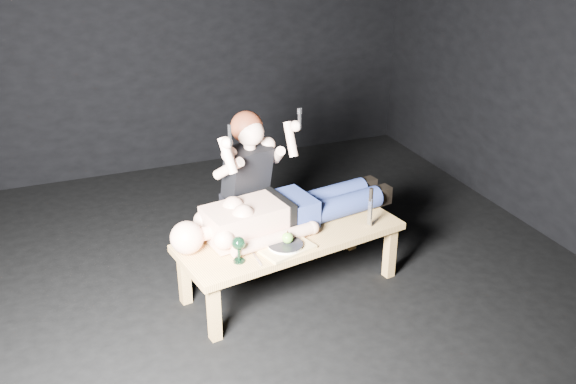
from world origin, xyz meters
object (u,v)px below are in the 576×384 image
Objects in this scene: lying_man at (287,207)px; serving_tray at (285,248)px; kneeling_woman at (242,187)px; table at (291,261)px; goblet at (239,250)px; carving_knife at (370,208)px.

lying_man is 4.91× the size of serving_tray.
table is at bearing -82.05° from kneeling_woman.
table is 8.78× the size of goblet.
table is 4.57× the size of serving_tray.
kneeling_woman is 0.69m from serving_tray.
kneeling_woman is 0.96m from carving_knife.
carving_knife is at bearing 6.64° from serving_tray.
serving_tray is (-0.14, -0.32, -0.13)m from lying_man.
carving_knife is (1.01, 0.12, 0.06)m from goblet.
kneeling_woman is (-0.20, 0.48, 0.42)m from table.
lying_man is 9.44× the size of goblet.
table is 0.66m from kneeling_woman.
kneeling_woman is at bearing 70.45° from goblet.
lying_man is (0.03, 0.14, 0.37)m from table.
table is 0.93× the size of lying_man.
carving_knife is (0.56, -0.10, 0.37)m from table.
serving_tray is at bearing 6.83° from goblet.
goblet is at bearing -163.43° from table.
serving_tray is at bearing -97.03° from kneeling_woman.
table is at bearing 58.53° from serving_tray.
goblet is at bearing -152.80° from lying_man.
kneeling_woman reaches higher than goblet.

